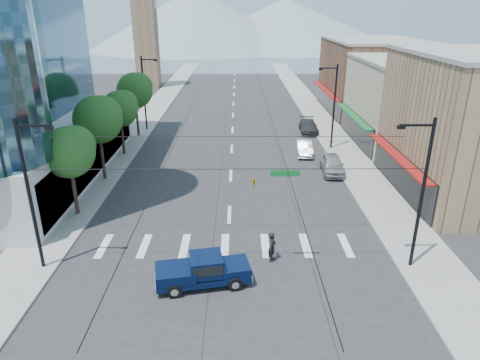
% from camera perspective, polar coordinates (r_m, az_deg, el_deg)
% --- Properties ---
extents(ground, '(160.00, 160.00, 0.00)m').
position_cam_1_polar(ground, '(26.59, -1.66, -10.39)').
color(ground, '#28282B').
rests_on(ground, ground).
extents(sidewalk_left, '(4.00, 120.00, 0.15)m').
position_cam_1_polar(sidewalk_left, '(65.29, -11.63, 8.92)').
color(sidewalk_left, gray).
rests_on(sidewalk_left, ground).
extents(sidewalk_right, '(4.00, 120.00, 0.15)m').
position_cam_1_polar(sidewalk_right, '(65.06, 9.85, 9.00)').
color(sidewalk_right, gray).
rests_on(sidewalk_right, ground).
extents(shop_mid, '(12.00, 14.00, 9.00)m').
position_cam_1_polar(shop_mid, '(51.29, 22.17, 9.37)').
color(shop_mid, tan).
rests_on(shop_mid, ground).
extents(shop_far, '(12.00, 18.00, 10.00)m').
position_cam_1_polar(shop_far, '(66.07, 17.16, 12.92)').
color(shop_far, brown).
rests_on(shop_far, ground).
extents(clock_tower, '(4.80, 4.80, 20.40)m').
position_cam_1_polar(clock_tower, '(86.28, -12.49, 19.01)').
color(clock_tower, '#8C6B4C').
rests_on(clock_tower, ground).
extents(mountain_left, '(80.00, 80.00, 22.00)m').
position_cam_1_polar(mountain_left, '(173.22, -5.91, 20.68)').
color(mountain_left, gray).
rests_on(mountain_left, ground).
extents(mountain_right, '(90.00, 90.00, 18.00)m').
position_cam_1_polar(mountain_right, '(183.59, 6.08, 20.11)').
color(mountain_right, gray).
rests_on(mountain_right, ground).
extents(tree_near, '(3.65, 3.64, 6.71)m').
position_cam_1_polar(tree_near, '(32.22, -21.65, 3.70)').
color(tree_near, black).
rests_on(tree_near, ground).
extents(tree_midnear, '(4.09, 4.09, 7.52)m').
position_cam_1_polar(tree_midnear, '(38.43, -18.23, 7.84)').
color(tree_midnear, black).
rests_on(tree_midnear, ground).
extents(tree_midfar, '(3.65, 3.64, 6.71)m').
position_cam_1_polar(tree_midfar, '(45.11, -15.57, 9.30)').
color(tree_midfar, black).
rests_on(tree_midfar, ground).
extents(tree_far, '(4.09, 4.09, 7.52)m').
position_cam_1_polar(tree_far, '(51.66, -13.71, 11.67)').
color(tree_far, black).
rests_on(tree_far, ground).
extents(signal_rig, '(21.80, 0.20, 9.00)m').
position_cam_1_polar(signal_rig, '(23.51, -1.36, -2.09)').
color(signal_rig, black).
rests_on(signal_rig, ground).
extents(lamp_pole_nw, '(2.00, 0.25, 9.00)m').
position_cam_1_polar(lamp_pole_nw, '(54.48, -12.56, 11.57)').
color(lamp_pole_nw, black).
rests_on(lamp_pole_nw, ground).
extents(lamp_pole_ne, '(2.00, 0.25, 9.00)m').
position_cam_1_polar(lamp_pole_ne, '(46.54, 12.31, 9.90)').
color(lamp_pole_ne, black).
rests_on(lamp_pole_ne, ground).
extents(pickup_truck, '(5.46, 2.78, 1.77)m').
position_cam_1_polar(pickup_truck, '(23.95, -5.02, -11.86)').
color(pickup_truck, '#071334').
rests_on(pickup_truck, ground).
extents(pedestrian, '(0.66, 0.81, 1.90)m').
position_cam_1_polar(pedestrian, '(25.96, 4.32, -8.87)').
color(pedestrian, black).
rests_on(pedestrian, ground).
extents(parked_car_near, '(2.24, 4.96, 1.65)m').
position_cam_1_polar(parked_car_near, '(40.47, 12.21, 2.06)').
color(parked_car_near, '#9B9B9F').
rests_on(parked_car_near, ground).
extents(parked_car_mid, '(1.76, 4.41, 1.43)m').
position_cam_1_polar(parked_car_mid, '(45.22, 8.57, 4.27)').
color(parked_car_mid, silver).
rests_on(parked_car_mid, ground).
extents(parked_car_far, '(2.25, 5.15, 1.47)m').
position_cam_1_polar(parked_car_far, '(53.77, 9.13, 7.08)').
color(parked_car_far, '#323234').
rests_on(parked_car_far, ground).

